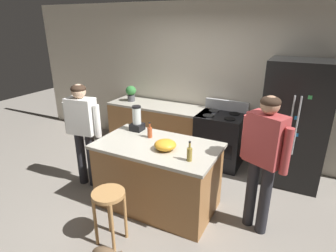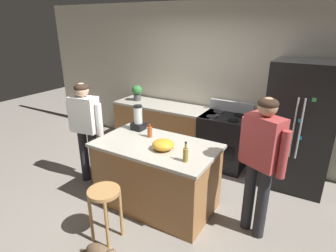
{
  "view_description": "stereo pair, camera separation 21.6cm",
  "coord_description": "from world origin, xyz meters",
  "px_view_note": "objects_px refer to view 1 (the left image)",
  "views": [
    {
      "loc": [
        1.57,
        -2.75,
        2.36
      ],
      "look_at": [
        0.0,
        0.3,
        1.05
      ],
      "focal_mm": 29.41,
      "sensor_mm": 36.0,
      "label": 1
    },
    {
      "loc": [
        1.76,
        -2.65,
        2.36
      ],
      "look_at": [
        0.0,
        0.3,
        1.05
      ],
      "focal_mm": 29.41,
      "sensor_mm": 36.0,
      "label": 2
    }
  ],
  "objects_px": {
    "person_by_sink_right": "(264,153)",
    "bottle_vinegar": "(189,154)",
    "kitchen_island": "(158,175)",
    "stove_range": "(220,139)",
    "person_by_island_left": "(83,126)",
    "bar_stool": "(109,204)",
    "mixing_bowl": "(165,145)",
    "potted_plant": "(131,92)",
    "blender_appliance": "(137,120)",
    "refrigerator": "(294,124)",
    "bottle_cooking_sauce": "(150,132)"
  },
  "relations": [
    {
      "from": "kitchen_island",
      "to": "bar_stool",
      "type": "distance_m",
      "value": 0.84
    },
    {
      "from": "bar_stool",
      "to": "blender_appliance",
      "type": "height_order",
      "value": "blender_appliance"
    },
    {
      "from": "stove_range",
      "to": "bottle_cooking_sauce",
      "type": "xyz_separation_m",
      "value": [
        -0.58,
        -1.37,
        0.52
      ]
    },
    {
      "from": "potted_plant",
      "to": "bar_stool",
      "type": "bearing_deg",
      "value": -61.15
    },
    {
      "from": "kitchen_island",
      "to": "blender_appliance",
      "type": "distance_m",
      "value": 0.83
    },
    {
      "from": "kitchen_island",
      "to": "bar_stool",
      "type": "relative_size",
      "value": 2.41
    },
    {
      "from": "potted_plant",
      "to": "person_by_sink_right",
      "type": "bearing_deg",
      "value": -27.42
    },
    {
      "from": "person_by_sink_right",
      "to": "bar_stool",
      "type": "distance_m",
      "value": 1.78
    },
    {
      "from": "bottle_vinegar",
      "to": "bottle_cooking_sauce",
      "type": "bearing_deg",
      "value": 153.22
    },
    {
      "from": "bar_stool",
      "to": "potted_plant",
      "type": "xyz_separation_m",
      "value": [
        -1.31,
        2.38,
        0.57
      ]
    },
    {
      "from": "person_by_island_left",
      "to": "person_by_sink_right",
      "type": "xyz_separation_m",
      "value": [
        2.48,
        0.17,
        0.06
      ]
    },
    {
      "from": "person_by_island_left",
      "to": "person_by_sink_right",
      "type": "distance_m",
      "value": 2.48
    },
    {
      "from": "kitchen_island",
      "to": "person_by_island_left",
      "type": "height_order",
      "value": "person_by_island_left"
    },
    {
      "from": "stove_range",
      "to": "bottle_cooking_sauce",
      "type": "height_order",
      "value": "bottle_cooking_sauce"
    },
    {
      "from": "bar_stool",
      "to": "mixing_bowl",
      "type": "height_order",
      "value": "mixing_bowl"
    },
    {
      "from": "person_by_island_left",
      "to": "bottle_vinegar",
      "type": "distance_m",
      "value": 1.76
    },
    {
      "from": "bar_stool",
      "to": "bottle_cooking_sauce",
      "type": "xyz_separation_m",
      "value": [
        -0.06,
        0.99,
        0.47
      ]
    },
    {
      "from": "bottle_vinegar",
      "to": "mixing_bowl",
      "type": "bearing_deg",
      "value": 160.31
    },
    {
      "from": "mixing_bowl",
      "to": "person_by_sink_right",
      "type": "bearing_deg",
      "value": 11.24
    },
    {
      "from": "mixing_bowl",
      "to": "bottle_vinegar",
      "type": "bearing_deg",
      "value": -19.69
    },
    {
      "from": "stove_range",
      "to": "person_by_sink_right",
      "type": "xyz_separation_m",
      "value": [
        0.89,
        -1.38,
        0.54
      ]
    },
    {
      "from": "kitchen_island",
      "to": "stove_range",
      "type": "distance_m",
      "value": 1.57
    },
    {
      "from": "person_by_island_left",
      "to": "stove_range",
      "type": "bearing_deg",
      "value": 44.29
    },
    {
      "from": "kitchen_island",
      "to": "mixing_bowl",
      "type": "xyz_separation_m",
      "value": [
        0.16,
        -0.08,
        0.51
      ]
    },
    {
      "from": "refrigerator",
      "to": "person_by_sink_right",
      "type": "bearing_deg",
      "value": -99.48
    },
    {
      "from": "person_by_sink_right",
      "to": "blender_appliance",
      "type": "bearing_deg",
      "value": 174.86
    },
    {
      "from": "stove_range",
      "to": "bar_stool",
      "type": "height_order",
      "value": "stove_range"
    },
    {
      "from": "blender_appliance",
      "to": "mixing_bowl",
      "type": "height_order",
      "value": "blender_appliance"
    },
    {
      "from": "bar_stool",
      "to": "potted_plant",
      "type": "distance_m",
      "value": 2.78
    },
    {
      "from": "stove_range",
      "to": "bar_stool",
      "type": "bearing_deg",
      "value": -102.35
    },
    {
      "from": "person_by_sink_right",
      "to": "bar_stool",
      "type": "height_order",
      "value": "person_by_sink_right"
    },
    {
      "from": "person_by_sink_right",
      "to": "bottle_vinegar",
      "type": "relative_size",
      "value": 7.01
    },
    {
      "from": "bar_stool",
      "to": "kitchen_island",
      "type": "bearing_deg",
      "value": 80.47
    },
    {
      "from": "potted_plant",
      "to": "bottle_cooking_sauce",
      "type": "xyz_separation_m",
      "value": [
        1.25,
        -1.39,
        -0.09
      ]
    },
    {
      "from": "stove_range",
      "to": "mixing_bowl",
      "type": "distance_m",
      "value": 1.69
    },
    {
      "from": "stove_range",
      "to": "person_by_island_left",
      "type": "distance_m",
      "value": 2.27
    },
    {
      "from": "stove_range",
      "to": "potted_plant",
      "type": "distance_m",
      "value": 1.93
    },
    {
      "from": "refrigerator",
      "to": "bottle_vinegar",
      "type": "relative_size",
      "value": 7.93
    },
    {
      "from": "stove_range",
      "to": "bottle_vinegar",
      "type": "height_order",
      "value": "bottle_vinegar"
    },
    {
      "from": "potted_plant",
      "to": "mixing_bowl",
      "type": "xyz_separation_m",
      "value": [
        1.61,
        -1.63,
        -0.11
      ]
    },
    {
      "from": "blender_appliance",
      "to": "person_by_island_left",
      "type": "bearing_deg",
      "value": -155.52
    },
    {
      "from": "bottle_cooking_sauce",
      "to": "bottle_vinegar",
      "type": "xyz_separation_m",
      "value": [
        0.73,
        -0.37,
        0.01
      ]
    },
    {
      "from": "kitchen_island",
      "to": "person_by_island_left",
      "type": "xyz_separation_m",
      "value": [
        -1.21,
        -0.03,
        0.49
      ]
    },
    {
      "from": "person_by_sink_right",
      "to": "blender_appliance",
      "type": "xyz_separation_m",
      "value": [
        -1.76,
        0.16,
        0.05
      ]
    },
    {
      "from": "kitchen_island",
      "to": "refrigerator",
      "type": "height_order",
      "value": "refrigerator"
    },
    {
      "from": "kitchen_island",
      "to": "person_by_sink_right",
      "type": "xyz_separation_m",
      "value": [
        1.26,
        0.14,
        0.55
      ]
    },
    {
      "from": "person_by_sink_right",
      "to": "mixing_bowl",
      "type": "height_order",
      "value": "person_by_sink_right"
    },
    {
      "from": "kitchen_island",
      "to": "person_by_island_left",
      "type": "bearing_deg",
      "value": -178.71
    },
    {
      "from": "person_by_island_left",
      "to": "bottle_cooking_sauce",
      "type": "bearing_deg",
      "value": 10.34
    },
    {
      "from": "person_by_island_left",
      "to": "bar_stool",
      "type": "distance_m",
      "value": 1.41
    }
  ]
}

